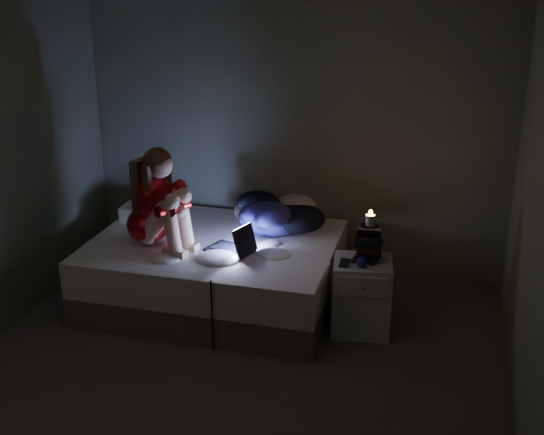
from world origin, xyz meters
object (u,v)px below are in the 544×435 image
(phone, at_px, (344,262))
(woman, at_px, (146,196))
(nightstand, at_px, (361,296))
(candle, at_px, (370,222))
(laptop, at_px, (229,237))
(bed, at_px, (215,270))

(phone, bearing_deg, woman, -174.61)
(nightstand, distance_m, candle, 0.57)
(laptop, relative_size, candle, 4.25)
(phone, bearing_deg, laptop, -177.78)
(woman, xyz_separation_m, laptop, (0.64, 0.04, -0.28))
(bed, distance_m, candle, 1.36)
(bed, relative_size, woman, 2.38)
(laptop, height_order, candle, candle)
(candle, bearing_deg, woman, -177.16)
(candle, distance_m, phone, 0.34)
(woman, distance_m, laptop, 0.70)
(candle, bearing_deg, nightstand, -117.94)
(bed, xyz_separation_m, laptop, (0.18, -0.17, 0.38))
(woman, xyz_separation_m, phone, (1.53, -0.03, -0.36))
(woman, relative_size, candle, 9.97)
(bed, height_order, candle, candle)
(bed, relative_size, candle, 23.70)
(laptop, distance_m, phone, 0.89)
(bed, xyz_separation_m, phone, (1.07, -0.23, 0.30))
(woman, height_order, laptop, woman)
(bed, xyz_separation_m, woman, (-0.46, -0.21, 0.66))
(bed, height_order, phone, phone)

